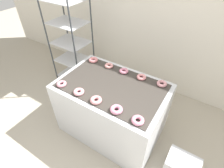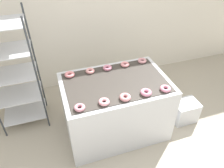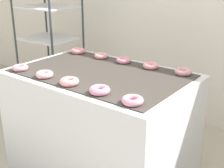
# 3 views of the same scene
# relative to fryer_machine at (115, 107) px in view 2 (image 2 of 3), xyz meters

# --- Properties ---
(ground_plane) EXTENTS (14.00, 14.00, 0.00)m
(ground_plane) POSITION_rel_fryer_machine_xyz_m (-0.00, -0.72, -0.45)
(ground_plane) COLOR #B2A893
(wall_back) EXTENTS (8.00, 0.05, 2.80)m
(wall_back) POSITION_rel_fryer_machine_xyz_m (-0.00, 1.41, 0.95)
(wall_back) COLOR silver
(wall_back) RESTS_ON ground_plane
(fryer_machine) EXTENTS (1.42, 0.94, 0.90)m
(fryer_machine) POSITION_rel_fryer_machine_xyz_m (0.00, 0.00, 0.00)
(fryer_machine) COLOR silver
(fryer_machine) RESTS_ON ground_plane
(baking_rack_cart) EXTENTS (0.65, 0.51, 1.76)m
(baking_rack_cart) POSITION_rel_fryer_machine_xyz_m (-1.28, 0.62, 0.44)
(baking_rack_cart) COLOR #33383D
(baking_rack_cart) RESTS_ON ground_plane
(glaze_bin) EXTENTS (0.38, 0.29, 0.35)m
(glaze_bin) POSITION_rel_fryer_machine_xyz_m (1.11, -0.16, -0.28)
(glaze_bin) COLOR silver
(glaze_bin) RESTS_ON ground_plane
(donut_near_leftmost) EXTENTS (0.13, 0.13, 0.04)m
(donut_near_leftmost) POSITION_rel_fryer_machine_xyz_m (-0.55, -0.34, 0.47)
(donut_near_leftmost) COLOR #CF8390
(donut_near_leftmost) RESTS_ON fryer_machine
(donut_near_left) EXTENTS (0.13, 0.13, 0.04)m
(donut_near_left) POSITION_rel_fryer_machine_xyz_m (-0.26, -0.34, 0.47)
(donut_near_left) COLOR pink
(donut_near_left) RESTS_ON fryer_machine
(donut_near_center) EXTENTS (0.14, 0.14, 0.05)m
(donut_near_center) POSITION_rel_fryer_machine_xyz_m (0.00, -0.34, 0.47)
(donut_near_center) COLOR pink
(donut_near_center) RESTS_ON fryer_machine
(donut_near_right) EXTENTS (0.14, 0.14, 0.05)m
(donut_near_right) POSITION_rel_fryer_machine_xyz_m (0.27, -0.34, 0.47)
(donut_near_right) COLOR pink
(donut_near_right) RESTS_ON fryer_machine
(donut_near_rightmost) EXTENTS (0.13, 0.13, 0.04)m
(donut_near_rightmost) POSITION_rel_fryer_machine_xyz_m (0.53, -0.35, 0.47)
(donut_near_rightmost) COLOR pink
(donut_near_rightmost) RESTS_ON fryer_machine
(donut_far_leftmost) EXTENTS (0.14, 0.14, 0.05)m
(donut_far_leftmost) POSITION_rel_fryer_machine_xyz_m (-0.55, 0.33, 0.47)
(donut_far_leftmost) COLOR pink
(donut_far_leftmost) RESTS_ON fryer_machine
(donut_far_left) EXTENTS (0.12, 0.12, 0.04)m
(donut_far_left) POSITION_rel_fryer_machine_xyz_m (-0.26, 0.33, 0.47)
(donut_far_left) COLOR pink
(donut_far_left) RESTS_ON fryer_machine
(donut_far_center) EXTENTS (0.13, 0.13, 0.04)m
(donut_far_center) POSITION_rel_fryer_machine_xyz_m (-0.01, 0.33, 0.47)
(donut_far_center) COLOR pink
(donut_far_center) RESTS_ON fryer_machine
(donut_far_right) EXTENTS (0.13, 0.13, 0.04)m
(donut_far_right) POSITION_rel_fryer_machine_xyz_m (0.26, 0.33, 0.47)
(donut_far_right) COLOR pink
(donut_far_right) RESTS_ON fryer_machine
(donut_far_rightmost) EXTENTS (0.13, 0.13, 0.04)m
(donut_far_rightmost) POSITION_rel_fryer_machine_xyz_m (0.54, 0.35, 0.47)
(donut_far_rightmost) COLOR #D08B90
(donut_far_rightmost) RESTS_ON fryer_machine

